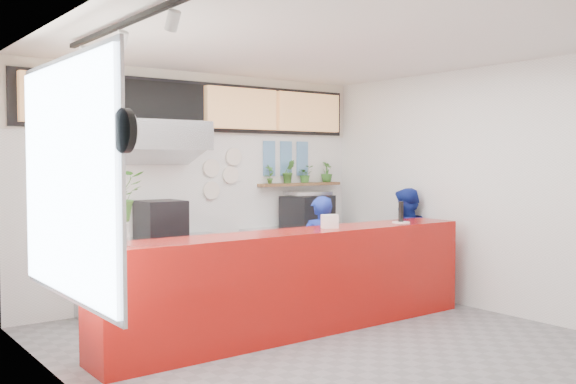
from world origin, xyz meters
TOP-DOWN VIEW (x-y plane):
  - floor at (0.00, 0.00)m, footprint 5.00×5.00m
  - ceiling at (0.00, 0.00)m, footprint 5.00×5.00m
  - wall_back at (0.00, 2.50)m, footprint 5.00×0.00m
  - wall_left at (-2.50, 0.00)m, footprint 0.00×5.00m
  - wall_right at (2.50, 0.00)m, footprint 0.00×5.00m
  - service_counter at (0.00, 0.40)m, footprint 4.50×0.60m
  - cream_band at (0.00, 2.49)m, footprint 5.00×0.02m
  - prep_bench at (-0.80, 2.20)m, footprint 1.80×0.60m
  - panini_oven at (-0.72, 2.20)m, footprint 0.51×0.51m
  - extraction_hood at (-0.80, 2.15)m, footprint 1.20×0.70m
  - hood_lip at (-0.80, 2.15)m, footprint 1.20×0.69m
  - right_bench at (1.50, 2.20)m, footprint 1.80×0.60m
  - espresso_machine at (1.58, 2.20)m, footprint 0.76×0.61m
  - espresso_tray at (1.58, 2.20)m, footprint 0.63×0.47m
  - herb_shelf at (1.60, 2.40)m, footprint 1.40×0.18m
  - menu_board_far_left at (-1.75, 2.38)m, footprint 1.10×0.10m
  - menu_board_mid_left at (-0.59, 2.38)m, footprint 1.10×0.10m
  - menu_board_mid_right at (0.57, 2.38)m, footprint 1.10×0.10m
  - menu_board_far_right at (1.73, 2.38)m, footprint 1.10×0.10m
  - soffit at (0.00, 2.46)m, footprint 4.80×0.04m
  - window_pane at (-2.47, 0.30)m, footprint 0.04×2.20m
  - window_frame at (-2.45, 0.30)m, footprint 0.03×2.30m
  - wall_clock_rim at (-2.46, -0.90)m, footprint 0.05×0.30m
  - wall_clock_face at (-2.43, -0.90)m, footprint 0.02×0.26m
  - track_rail at (-2.10, 0.00)m, footprint 0.05×2.40m
  - dec_plate_a at (0.15, 2.47)m, footprint 0.24×0.03m
  - dec_plate_b at (0.45, 2.47)m, footprint 0.24×0.03m
  - dec_plate_c at (0.15, 2.47)m, footprint 0.24×0.03m
  - dec_plate_d at (0.50, 2.47)m, footprint 0.24×0.03m
  - photo_frame_a at (1.10, 2.48)m, footprint 0.20×0.02m
  - photo_frame_b at (1.40, 2.48)m, footprint 0.20×0.02m
  - photo_frame_c at (1.70, 2.48)m, footprint 0.20×0.02m
  - photo_frame_d at (1.10, 2.48)m, footprint 0.20×0.02m
  - photo_frame_e at (1.40, 2.48)m, footprint 0.20×0.02m
  - photo_frame_f at (1.70, 2.48)m, footprint 0.20×0.02m
  - staff_center at (0.84, 1.03)m, footprint 0.59×0.48m
  - staff_right at (2.28, 0.96)m, footprint 0.90×0.84m
  - herb_a at (1.05, 2.40)m, footprint 0.16×0.12m
  - herb_b at (1.39, 2.40)m, footprint 0.21×0.19m
  - herb_c at (1.70, 2.40)m, footprint 0.28×0.27m
  - herb_d at (2.10, 2.40)m, footprint 0.21×0.20m
  - glass_vase at (-2.00, 0.34)m, footprint 0.18×0.18m
  - basil_vase at (-2.00, 0.34)m, footprint 0.46×0.42m
  - napkin_holder at (0.45, 0.40)m, footprint 0.20×0.16m
  - white_plate at (1.51, 0.33)m, footprint 0.27×0.27m
  - pepper_mill at (1.51, 0.33)m, footprint 0.07×0.07m

SIDE VIEW (x-z plane):
  - floor at x=0.00m, z-range 0.00..0.00m
  - prep_bench at x=-0.80m, z-range 0.00..0.90m
  - right_bench at x=1.50m, z-range 0.00..0.90m
  - service_counter at x=0.00m, z-range 0.00..1.10m
  - staff_center at x=0.84m, z-range 0.00..1.41m
  - staff_right at x=2.28m, z-range 0.00..1.47m
  - white_plate at x=1.51m, z-range 1.10..1.12m
  - espresso_machine at x=1.58m, z-range 0.90..1.34m
  - panini_oven at x=-0.72m, z-range 0.90..1.36m
  - napkin_holder at x=0.45m, z-range 1.10..1.25m
  - glass_vase at x=-2.00m, z-range 1.10..1.31m
  - pepper_mill at x=1.51m, z-range 1.11..1.36m
  - espresso_tray at x=1.58m, z-range 1.35..1.40m
  - dec_plate_c at x=0.15m, z-range 1.33..1.57m
  - wall_back at x=0.00m, z-range -1.00..4.00m
  - wall_left at x=-2.50m, z-range -1.00..4.00m
  - wall_right at x=2.50m, z-range -1.00..4.00m
  - herb_shelf at x=1.60m, z-range 1.48..1.52m
  - basil_vase at x=-2.00m, z-range 1.32..1.76m
  - herb_c at x=1.70m, z-range 1.52..1.78m
  - dec_plate_b at x=0.45m, z-range 1.53..1.77m
  - herb_a at x=1.05m, z-range 1.52..1.79m
  - herb_d at x=2.10m, z-range 1.52..1.83m
  - herb_b at x=1.39m, z-range 1.52..1.86m
  - window_pane at x=-2.47m, z-range 0.75..2.65m
  - window_frame at x=-2.45m, z-range 0.70..2.70m
  - dec_plate_a at x=0.15m, z-range 1.63..1.87m
  - photo_frame_d at x=1.10m, z-range 1.62..1.88m
  - photo_frame_e at x=1.40m, z-range 1.62..1.88m
  - photo_frame_f at x=1.70m, z-range 1.62..1.88m
  - dec_plate_d at x=0.50m, z-range 1.78..2.02m
  - hood_lip at x=-0.80m, z-range 1.79..2.11m
  - photo_frame_a at x=1.10m, z-range 1.88..2.12m
  - photo_frame_b at x=1.40m, z-range 1.88..2.12m
  - photo_frame_c at x=1.70m, z-range 1.88..2.12m
  - wall_clock_rim at x=-2.46m, z-range 1.90..2.20m
  - wall_clock_face at x=-2.43m, z-range 1.92..2.18m
  - extraction_hood at x=-0.80m, z-range 1.98..2.32m
  - menu_board_far_left at x=-1.75m, z-range 2.27..2.82m
  - menu_board_mid_left at x=-0.59m, z-range 2.27..2.82m
  - menu_board_mid_right at x=0.57m, z-range 2.27..2.82m
  - menu_board_far_right at x=1.73m, z-range 2.27..2.82m
  - soffit at x=0.00m, z-range 2.22..2.88m
  - cream_band at x=0.00m, z-range 2.20..3.00m
  - track_rail at x=-2.10m, z-range 2.92..2.96m
  - ceiling at x=0.00m, z-range 3.00..3.00m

